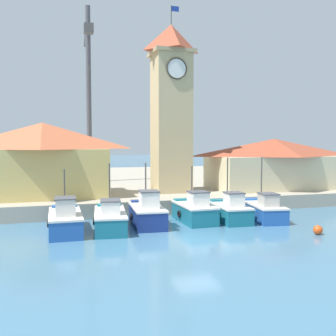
{
  "coord_description": "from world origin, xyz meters",
  "views": [
    {
      "loc": [
        -7.6,
        -20.68,
        5.6
      ],
      "look_at": [
        1.18,
        9.89,
        3.5
      ],
      "focal_mm": 42.0,
      "sensor_mm": 36.0,
      "label": 1
    }
  ],
  "objects_px": {
    "fishing_boat_mid_left": "(194,211)",
    "warehouse_right": "(274,163)",
    "fishing_boat_far_left": "(65,220)",
    "fishing_boat_left_outer": "(110,218)",
    "fishing_boat_mid_right": "(264,210)",
    "warehouse_left": "(43,159)",
    "port_crane_near": "(89,114)",
    "mooring_buoy": "(318,230)",
    "fishing_boat_center": "(230,211)",
    "fishing_boat_left_inner": "(147,213)",
    "clock_tower": "(171,105)"
  },
  "relations": [
    {
      "from": "warehouse_right",
      "to": "warehouse_left",
      "type": "bearing_deg",
      "value": 178.94
    },
    {
      "from": "fishing_boat_center",
      "to": "fishing_boat_mid_right",
      "type": "height_order",
      "value": "fishing_boat_mid_right"
    },
    {
      "from": "fishing_boat_far_left",
      "to": "clock_tower",
      "type": "distance_m",
      "value": 15.2
    },
    {
      "from": "fishing_boat_mid_left",
      "to": "clock_tower",
      "type": "xyz_separation_m",
      "value": [
        0.64,
        7.95,
        8.11
      ]
    },
    {
      "from": "warehouse_left",
      "to": "warehouse_right",
      "type": "xyz_separation_m",
      "value": [
        21.27,
        -0.39,
        -0.66
      ]
    },
    {
      "from": "fishing_boat_center",
      "to": "mooring_buoy",
      "type": "distance_m",
      "value": 6.18
    },
    {
      "from": "fishing_boat_mid_left",
      "to": "mooring_buoy",
      "type": "xyz_separation_m",
      "value": [
        5.92,
        -5.62,
        -0.51
      ]
    },
    {
      "from": "fishing_boat_left_outer",
      "to": "warehouse_left",
      "type": "relative_size",
      "value": 0.5
    },
    {
      "from": "fishing_boat_center",
      "to": "warehouse_left",
      "type": "bearing_deg",
      "value": 145.69
    },
    {
      "from": "fishing_boat_left_outer",
      "to": "mooring_buoy",
      "type": "distance_m",
      "value": 12.87
    },
    {
      "from": "fishing_boat_mid_left",
      "to": "warehouse_left",
      "type": "xyz_separation_m",
      "value": [
        -10.31,
        8.24,
        3.45
      ]
    },
    {
      "from": "warehouse_right",
      "to": "fishing_boat_left_outer",
      "type": "bearing_deg",
      "value": -152.91
    },
    {
      "from": "warehouse_left",
      "to": "mooring_buoy",
      "type": "height_order",
      "value": "warehouse_left"
    },
    {
      "from": "clock_tower",
      "to": "fishing_boat_mid_left",
      "type": "bearing_deg",
      "value": -94.61
    },
    {
      "from": "fishing_boat_left_inner",
      "to": "warehouse_right",
      "type": "height_order",
      "value": "warehouse_right"
    },
    {
      "from": "fishing_boat_center",
      "to": "warehouse_right",
      "type": "xyz_separation_m",
      "value": [
        8.47,
        8.34,
        2.83
      ]
    },
    {
      "from": "warehouse_left",
      "to": "clock_tower",
      "type": "bearing_deg",
      "value": -1.5
    },
    {
      "from": "fishing_boat_far_left",
      "to": "fishing_boat_left_outer",
      "type": "relative_size",
      "value": 0.98
    },
    {
      "from": "fishing_boat_left_inner",
      "to": "mooring_buoy",
      "type": "relative_size",
      "value": 8.31
    },
    {
      "from": "warehouse_right",
      "to": "fishing_boat_left_inner",
      "type": "bearing_deg",
      "value": -150.73
    },
    {
      "from": "fishing_boat_far_left",
      "to": "fishing_boat_center",
      "type": "xyz_separation_m",
      "value": [
        11.29,
        0.28,
        -0.03
      ]
    },
    {
      "from": "clock_tower",
      "to": "port_crane_near",
      "type": "xyz_separation_m",
      "value": [
        -6.27,
        11.13,
        -0.19
      ]
    },
    {
      "from": "port_crane_near",
      "to": "mooring_buoy",
      "type": "xyz_separation_m",
      "value": [
        11.55,
        -24.7,
        -8.43
      ]
    },
    {
      "from": "port_crane_near",
      "to": "mooring_buoy",
      "type": "height_order",
      "value": "port_crane_near"
    },
    {
      "from": "fishing_boat_mid_left",
      "to": "fishing_boat_mid_right",
      "type": "height_order",
      "value": "fishing_boat_mid_right"
    },
    {
      "from": "fishing_boat_mid_left",
      "to": "warehouse_left",
      "type": "distance_m",
      "value": 13.64
    },
    {
      "from": "fishing_boat_center",
      "to": "fishing_boat_left_inner",
      "type": "bearing_deg",
      "value": 177.49
    },
    {
      "from": "fishing_boat_far_left",
      "to": "mooring_buoy",
      "type": "xyz_separation_m",
      "value": [
        14.71,
        -4.84,
        -0.5
      ]
    },
    {
      "from": "fishing_boat_center",
      "to": "port_crane_near",
      "type": "relative_size",
      "value": 0.23
    },
    {
      "from": "fishing_boat_left_outer",
      "to": "fishing_boat_center",
      "type": "bearing_deg",
      "value": 2.37
    },
    {
      "from": "fishing_boat_mid_right",
      "to": "warehouse_right",
      "type": "relative_size",
      "value": 0.38
    },
    {
      "from": "warehouse_left",
      "to": "warehouse_right",
      "type": "relative_size",
      "value": 0.84
    },
    {
      "from": "warehouse_right",
      "to": "mooring_buoy",
      "type": "distance_m",
      "value": 14.75
    },
    {
      "from": "fishing_boat_mid_right",
      "to": "port_crane_near",
      "type": "distance_m",
      "value": 23.85
    },
    {
      "from": "fishing_boat_far_left",
      "to": "mooring_buoy",
      "type": "distance_m",
      "value": 15.5
    },
    {
      "from": "fishing_boat_left_outer",
      "to": "fishing_boat_mid_left",
      "type": "bearing_deg",
      "value": 7.96
    },
    {
      "from": "fishing_boat_mid_left",
      "to": "mooring_buoy",
      "type": "height_order",
      "value": "fishing_boat_mid_left"
    },
    {
      "from": "clock_tower",
      "to": "port_crane_near",
      "type": "bearing_deg",
      "value": 119.41
    },
    {
      "from": "fishing_boat_left_inner",
      "to": "warehouse_left",
      "type": "xyz_separation_m",
      "value": [
        -6.86,
        8.47,
        3.41
      ]
    },
    {
      "from": "clock_tower",
      "to": "fishing_boat_left_outer",
      "type": "bearing_deg",
      "value": -127.17
    },
    {
      "from": "fishing_boat_center",
      "to": "fishing_boat_left_outer",
      "type": "bearing_deg",
      "value": -177.63
    },
    {
      "from": "fishing_boat_mid_left",
      "to": "warehouse_right",
      "type": "relative_size",
      "value": 0.34
    },
    {
      "from": "clock_tower",
      "to": "warehouse_left",
      "type": "relative_size",
      "value": 1.55
    },
    {
      "from": "fishing_boat_left_inner",
      "to": "mooring_buoy",
      "type": "xyz_separation_m",
      "value": [
        9.37,
        -5.39,
        -0.55
      ]
    },
    {
      "from": "fishing_boat_left_inner",
      "to": "mooring_buoy",
      "type": "distance_m",
      "value": 10.82
    },
    {
      "from": "fishing_boat_left_inner",
      "to": "warehouse_right",
      "type": "relative_size",
      "value": 0.37
    },
    {
      "from": "fishing_boat_center",
      "to": "warehouse_right",
      "type": "height_order",
      "value": "warehouse_right"
    },
    {
      "from": "fishing_boat_far_left",
      "to": "fishing_boat_left_inner",
      "type": "distance_m",
      "value": 5.38
    },
    {
      "from": "fishing_boat_mid_right",
      "to": "fishing_boat_left_outer",
      "type": "bearing_deg",
      "value": -179.07
    },
    {
      "from": "fishing_boat_left_outer",
      "to": "clock_tower",
      "type": "relative_size",
      "value": 0.32
    }
  ]
}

